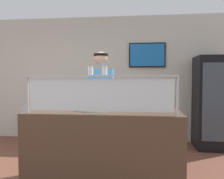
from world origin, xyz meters
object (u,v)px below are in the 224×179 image
object	(u,v)px
drink_fridge	(212,102)
pizza_tray	(94,109)
pizza_server	(92,107)
pizza_box_stack	(42,100)
parmesan_shaker	(91,71)
worker_figure	(101,102)
pepper_flake_shaker	(105,71)

from	to	relation	value
drink_fridge	pizza_tray	bearing A→B (deg)	-137.34
pizza_tray	pizza_server	world-z (taller)	pizza_server
pizza_server	pizza_box_stack	size ratio (longest dim) A/B	0.56
pizza_box_stack	parmesan_shaker	bearing A→B (deg)	-55.12
pizza_server	drink_fridge	bearing A→B (deg)	46.99
parmesan_shaker	drink_fridge	size ratio (longest dim) A/B	0.05
drink_fridge	pizza_box_stack	bearing A→B (deg)	-179.27
worker_figure	pizza_server	bearing A→B (deg)	-91.66
pizza_server	drink_fridge	xyz separation A→B (m)	(1.97, 1.83, -0.10)
pizza_box_stack	pizza_tray	bearing A→B (deg)	-50.73
pizza_tray	pepper_flake_shaker	xyz separation A→B (m)	(0.20, -0.36, 0.47)
drink_fridge	pepper_flake_shaker	bearing A→B (deg)	-129.10
parmesan_shaker	drink_fridge	distance (m)	2.95
parmesan_shaker	pepper_flake_shaker	bearing A→B (deg)	-0.00
worker_figure	pepper_flake_shaker	bearing A→B (deg)	-78.09
parmesan_shaker	drink_fridge	world-z (taller)	drink_fridge
pizza_server	pepper_flake_shaker	distance (m)	0.61
pizza_server	pizza_box_stack	world-z (taller)	pizza_box_stack
pizza_tray	parmesan_shaker	distance (m)	0.60
pizza_server	worker_figure	xyz separation A→B (m)	(0.02, 0.59, 0.02)
pizza_server	parmesan_shaker	bearing A→B (deg)	-77.14
worker_figure	pizza_box_stack	bearing A→B (deg)	140.37
parmesan_shaker	pizza_server	bearing A→B (deg)	98.65
pizza_server	pepper_flake_shaker	size ratio (longest dim) A/B	2.86
pepper_flake_shaker	drink_fridge	size ratio (longest dim) A/B	0.05
drink_fridge	parmesan_shaker	bearing A→B (deg)	-131.57
worker_figure	drink_fridge	xyz separation A→B (m)	(1.96, 1.24, -0.11)
pepper_flake_shaker	pizza_box_stack	xyz separation A→B (m)	(-1.64, 2.12, -0.53)
parmesan_shaker	pizza_tray	bearing A→B (deg)	96.12
parmesan_shaker	drink_fridge	xyz separation A→B (m)	(1.92, 2.17, -0.55)
worker_figure	drink_fridge	world-z (taller)	drink_fridge
pizza_tray	drink_fridge	size ratio (longest dim) A/B	0.26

